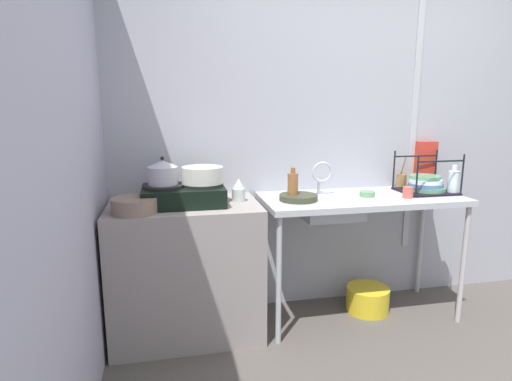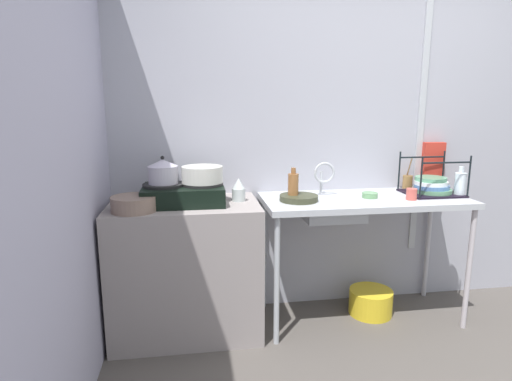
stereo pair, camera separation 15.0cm
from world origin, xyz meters
TOP-DOWN VIEW (x-y plane):
  - wall_back at (0.00, 1.55)m, footprint 4.47×0.10m
  - wall_left at (-1.89, 0.30)m, footprint 0.10×3.20m
  - wall_metal_strip at (0.44, 1.49)m, footprint 0.05×0.01m
  - counter_concrete at (-1.33, 1.20)m, footprint 0.96×0.59m
  - counter_sink at (-0.10, 1.20)m, footprint 1.40×0.59m
  - stove at (-1.33, 1.20)m, footprint 0.51×0.37m
  - pot_on_left_burner at (-1.45, 1.20)m, footprint 0.19×0.19m
  - pot_on_right_burner at (-1.21, 1.20)m, footprint 0.26×0.26m
  - pot_beside_stove at (-1.62, 1.05)m, footprint 0.27×0.27m
  - percolator at (-0.97, 1.23)m, footprint 0.09×0.09m
  - sink_basin at (-0.34, 1.18)m, footprint 0.40×0.31m
  - faucet at (-0.36, 1.31)m, footprint 0.15×0.08m
  - frying_pan at (-0.58, 1.17)m, footprint 0.26×0.26m
  - dish_rack at (0.41, 1.24)m, footprint 0.37×0.32m
  - cup_by_rack at (0.18, 1.09)m, footprint 0.07×0.07m
  - small_bowl_on_drainboard at (-0.07, 1.19)m, footprint 0.11×0.11m
  - bottle_by_sink at (-0.61, 1.19)m, footprint 0.07×0.07m
  - bottle_by_rack at (0.57, 1.15)m, footprint 0.08×0.08m
  - cereal_box at (0.54, 1.45)m, footprint 0.16×0.07m
  - utensil_jar at (0.34, 1.44)m, footprint 0.07×0.07m
  - bucket_on_floor at (-0.00, 1.23)m, footprint 0.31×0.31m

SIDE VIEW (x-z plane):
  - bucket_on_floor at x=0.00m, z-range 0.00..0.18m
  - counter_concrete at x=-1.33m, z-range 0.00..0.89m
  - counter_sink at x=-0.10m, z-range 0.37..1.26m
  - sink_basin at x=-0.34m, z-range 0.76..0.89m
  - small_bowl_on_drainboard at x=-0.07m, z-range 0.89..0.93m
  - frying_pan at x=-0.58m, z-range 0.89..0.93m
  - cup_by_rack at x=0.18m, z-range 0.89..0.97m
  - pot_beside_stove at x=-1.62m, z-range 0.89..0.98m
  - utensil_jar at x=0.34m, z-range 0.83..1.06m
  - dish_rack at x=0.41m, z-range 0.80..1.09m
  - stove at x=-1.33m, z-range 0.89..1.02m
  - percolator at x=-0.97m, z-range 0.89..1.04m
  - bottle_by_rack at x=0.57m, z-range 0.87..1.08m
  - bottle_by_sink at x=-0.61m, z-range 0.88..1.10m
  - faucet at x=-0.36m, z-range 0.92..1.16m
  - cereal_box at x=0.54m, z-range 0.89..1.24m
  - pot_on_right_burner at x=-1.21m, z-range 1.03..1.13m
  - pot_on_left_burner at x=-1.45m, z-range 1.02..1.19m
  - wall_back at x=0.00m, z-range 0.00..2.66m
  - wall_left at x=-1.89m, z-range 0.00..2.66m
  - wall_metal_strip at x=0.44m, z-range 0.40..2.53m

